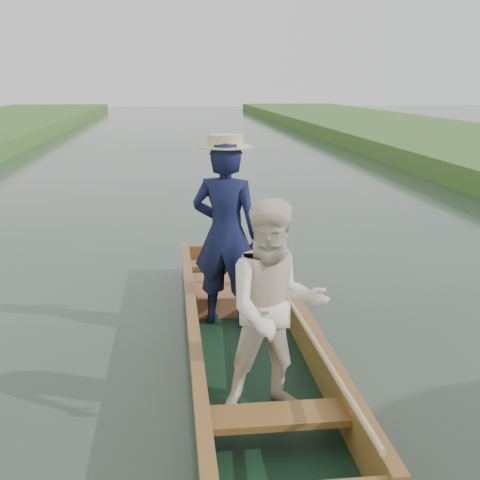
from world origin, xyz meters
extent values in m
plane|color=#283D30|center=(0.00, 0.00, 0.00)|extent=(120.00, 120.00, 0.00)
cube|color=black|center=(0.00, 0.00, 0.04)|extent=(1.10, 5.00, 0.08)
cube|color=olive|center=(-0.51, 0.00, 0.24)|extent=(0.08, 5.00, 0.32)
cube|color=olive|center=(0.51, 0.00, 0.24)|extent=(0.08, 5.00, 0.32)
cube|color=olive|center=(0.00, 2.46, 0.24)|extent=(1.10, 0.08, 0.32)
cube|color=olive|center=(-0.51, 0.00, 0.42)|extent=(0.10, 5.00, 0.04)
cube|color=olive|center=(0.51, 0.00, 0.42)|extent=(0.10, 5.00, 0.04)
cube|color=olive|center=(0.00, 1.90, 0.30)|extent=(0.94, 0.30, 0.05)
cube|color=olive|center=(0.00, -1.60, 0.30)|extent=(0.94, 0.30, 0.05)
imported|color=#13173D|center=(-0.14, 0.59, 1.02)|extent=(0.80, 0.67, 1.87)
cylinder|color=beige|center=(-0.14, 0.59, 1.91)|extent=(0.52, 0.52, 0.12)
imported|color=white|center=(0.05, -1.14, 0.89)|extent=(0.82, 0.65, 1.62)
cube|color=#A24234|center=(-0.05, 1.15, 0.19)|extent=(0.85, 0.90, 0.22)
sphere|color=tan|center=(0.25, 1.05, 0.42)|extent=(0.21, 0.21, 0.21)
sphere|color=tan|center=(0.25, 1.04, 0.58)|extent=(0.16, 0.16, 0.16)
sphere|color=tan|center=(0.19, 1.04, 0.65)|extent=(0.06, 0.06, 0.06)
sphere|color=tan|center=(0.31, 1.04, 0.65)|extent=(0.06, 0.06, 0.06)
sphere|color=tan|center=(0.25, 0.98, 0.56)|extent=(0.06, 0.06, 0.06)
sphere|color=tan|center=(0.16, 1.03, 0.45)|extent=(0.07, 0.07, 0.07)
sphere|color=tan|center=(0.35, 1.03, 0.45)|extent=(0.07, 0.07, 0.07)
sphere|color=tan|center=(0.20, 1.02, 0.33)|extent=(0.08, 0.08, 0.08)
sphere|color=tan|center=(0.30, 1.02, 0.33)|extent=(0.08, 0.08, 0.08)
cylinder|color=silver|center=(-0.06, 1.90, 0.33)|extent=(0.07, 0.07, 0.01)
cylinder|color=silver|center=(-0.06, 1.90, 0.37)|extent=(0.01, 0.01, 0.08)
ellipsoid|color=silver|center=(-0.06, 1.90, 0.43)|extent=(0.09, 0.09, 0.05)
cylinder|color=tan|center=(0.43, -0.38, 0.46)|extent=(0.04, 4.06, 0.19)
camera|label=1|loc=(-0.67, -5.15, 2.47)|focal=45.00mm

